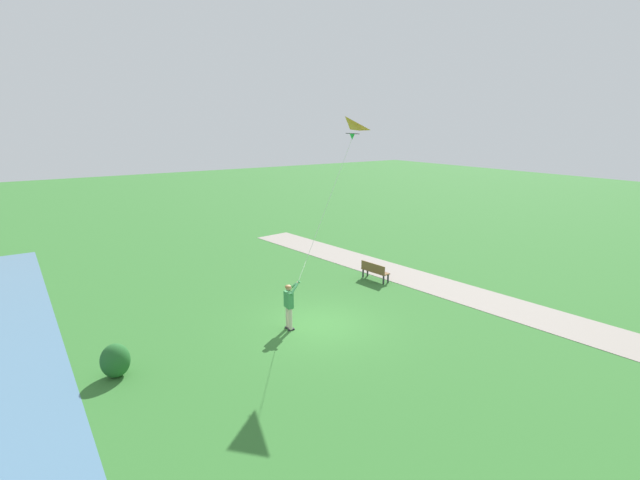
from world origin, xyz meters
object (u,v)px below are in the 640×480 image
object	(u,v)px
person_kite_flyer	(289,302)
lakeside_shrub	(115,361)
flying_kite	(346,130)
park_bench_near_walkway	(374,270)

from	to	relation	value
person_kite_flyer	lakeside_shrub	distance (m)	6.01
person_kite_flyer	flying_kite	size ratio (longest dim) A/B	0.32
lakeside_shrub	park_bench_near_walkway	bearing A→B (deg)	-168.73
flying_kite	park_bench_near_walkway	size ratio (longest dim) A/B	3.75
flying_kite	lakeside_shrub	world-z (taller)	flying_kite
park_bench_near_walkway	lakeside_shrub	bearing A→B (deg)	11.27
person_kite_flyer	park_bench_near_walkway	bearing A→B (deg)	-158.31
person_kite_flyer	flying_kite	distance (m)	6.56
park_bench_near_walkway	lakeside_shrub	size ratio (longest dim) A/B	1.47
person_kite_flyer	park_bench_near_walkway	distance (m)	6.71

